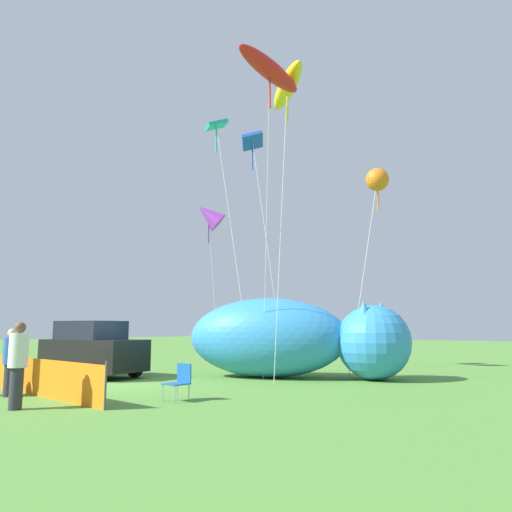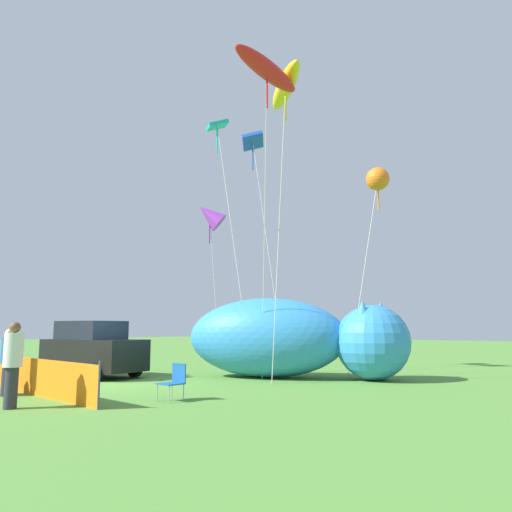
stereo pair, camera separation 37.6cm
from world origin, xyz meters
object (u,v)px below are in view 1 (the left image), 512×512
at_px(kite_orange_flower, 377,180).
at_px(kite_blue_box, 253,146).
at_px(inflatable_cat, 292,341).
at_px(parked_car, 93,350).
at_px(folding_chair, 180,380).
at_px(spectator_in_red_shirt, 10,359).
at_px(kite_red_lizard, 270,71).
at_px(spectator_in_black_shirt, 18,361).
at_px(kite_yellow_hero, 287,87).
at_px(kite_purple_delta, 209,215).
at_px(kite_teal_diamond, 217,130).

xyz_separation_m(kite_orange_flower, kite_blue_box, (-4.66, -2.23, 1.93)).
bearing_deg(inflatable_cat, parked_car, -168.30).
xyz_separation_m(parked_car, folding_chair, (6.70, -1.77, -0.47)).
bearing_deg(kite_orange_flower, spectator_in_red_shirt, -111.70).
bearing_deg(kite_red_lizard, spectator_in_red_shirt, -125.89).
height_order(folding_chair, kite_red_lizard, kite_red_lizard).
distance_m(spectator_in_black_shirt, kite_yellow_hero, 12.35).
bearing_deg(kite_blue_box, parked_car, -117.10).
xyz_separation_m(parked_car, inflatable_cat, (5.63, 4.41, 0.33)).
bearing_deg(kite_blue_box, inflatable_cat, -22.32).
bearing_deg(kite_yellow_hero, kite_orange_flower, 76.79).
height_order(spectator_in_black_shirt, kite_purple_delta, kite_purple_delta).
height_order(parked_car, kite_red_lizard, kite_red_lizard).
height_order(parked_car, spectator_in_black_shirt, parked_car).
bearing_deg(spectator_in_black_shirt, inflatable_cat, 86.01).
bearing_deg(spectator_in_black_shirt, kite_yellow_hero, 79.94).
bearing_deg(kite_red_lizard, inflatable_cat, 114.48).
xyz_separation_m(kite_red_lizard, kite_orange_flower, (0.59, 6.19, -2.32)).
height_order(spectator_in_red_shirt, kite_teal_diamond, kite_teal_diamond).
distance_m(parked_car, spectator_in_red_shirt, 4.99).
bearing_deg(folding_chair, kite_red_lizard, 177.22).
distance_m(parked_car, kite_yellow_hero, 11.67).
height_order(inflatable_cat, kite_red_lizard, kite_red_lizard).
xyz_separation_m(spectator_in_black_shirt, kite_teal_diamond, (-3.81, 10.01, 9.51)).
bearing_deg(kite_teal_diamond, parked_car, -103.11).
bearing_deg(kite_orange_flower, parked_car, -133.96).
bearing_deg(kite_blue_box, spectator_in_black_shirt, -78.54).
height_order(kite_purple_delta, kite_teal_diamond, kite_teal_diamond).
xyz_separation_m(spectator_in_black_shirt, kite_purple_delta, (-4.56, 10.28, 5.77)).
height_order(inflatable_cat, kite_yellow_hero, kite_yellow_hero).
xyz_separation_m(kite_yellow_hero, kite_red_lizard, (0.49, -1.60, -0.21)).
bearing_deg(kite_red_lizard, parked_car, -167.02).
bearing_deg(spectator_in_red_shirt, parked_car, 123.54).
xyz_separation_m(spectator_in_red_shirt, kite_orange_flower, (4.75, 11.94, 6.68)).
bearing_deg(kite_yellow_hero, folding_chair, -86.84).
relative_size(inflatable_cat, kite_red_lizard, 0.75).
distance_m(spectator_in_black_shirt, kite_red_lizard, 11.25).
bearing_deg(kite_blue_box, folding_chair, -62.21).
bearing_deg(kite_yellow_hero, spectator_in_black_shirt, -100.06).
height_order(kite_red_lizard, kite_orange_flower, kite_red_lizard).
bearing_deg(spectator_in_black_shirt, kite_teal_diamond, 110.83).
bearing_deg(spectator_in_red_shirt, kite_purple_delta, 103.87).
bearing_deg(spectator_in_black_shirt, parked_car, 134.98).
xyz_separation_m(inflatable_cat, spectator_in_red_shirt, (-2.88, -8.57, -0.35)).
bearing_deg(kite_orange_flower, kite_blue_box, -154.45).
bearing_deg(kite_purple_delta, kite_blue_box, 5.96).
height_order(parked_car, kite_purple_delta, kite_purple_delta).
relative_size(kite_red_lizard, kite_teal_diamond, 0.94).
relative_size(kite_purple_delta, kite_teal_diamond, 0.68).
distance_m(kite_orange_flower, kite_blue_box, 5.52).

